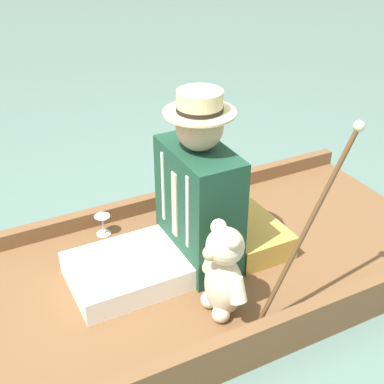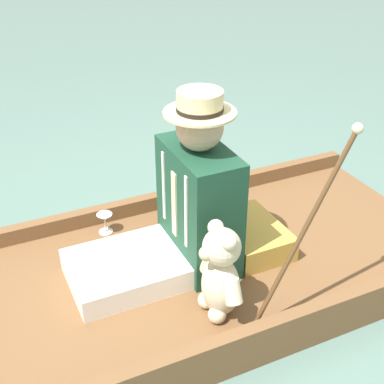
{
  "view_description": "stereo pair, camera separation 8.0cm",
  "coord_description": "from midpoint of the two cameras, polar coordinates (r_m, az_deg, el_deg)",
  "views": [
    {
      "loc": [
        -1.79,
        0.89,
        1.71
      ],
      "look_at": [
        0.03,
        -0.06,
        0.5
      ],
      "focal_mm": 50.0,
      "sensor_mm": 36.0,
      "label": 1
    },
    {
      "loc": [
        -1.83,
        0.82,
        1.71
      ],
      "look_at": [
        0.03,
        -0.06,
        0.5
      ],
      "focal_mm": 50.0,
      "sensor_mm": 36.0,
      "label": 2
    }
  ],
  "objects": [
    {
      "name": "ground_plane",
      "position": [
        2.63,
        0.08,
        -10.05
      ],
      "size": [
        16.0,
        16.0,
        0.0
      ],
      "primitive_type": "plane",
      "color": "slate"
    },
    {
      "name": "punt_boat",
      "position": [
        2.59,
        0.08,
        -8.93
      ],
      "size": [
        1.16,
        2.63,
        0.2
      ],
      "color": "brown",
      "rests_on": "ground_plane"
    },
    {
      "name": "seat_cushion",
      "position": [
        2.68,
        7.11,
        -4.65
      ],
      "size": [
        0.41,
        0.29,
        0.12
      ],
      "color": "#B7933D",
      "rests_on": "punt_boat"
    },
    {
      "name": "seated_person",
      "position": [
        2.41,
        -0.09,
        -1.94
      ],
      "size": [
        0.45,
        0.78,
        0.85
      ],
      "rotation": [
        0.0,
        0.0,
        0.16
      ],
      "color": "white",
      "rests_on": "punt_boat"
    },
    {
      "name": "teddy_bear",
      "position": [
        2.2,
        4.07,
        -8.72
      ],
      "size": [
        0.3,
        0.18,
        0.43
      ],
      "color": "beige",
      "rests_on": "punt_boat"
    },
    {
      "name": "wine_glass",
      "position": [
        2.77,
        -8.47,
        -2.89
      ],
      "size": [
        0.08,
        0.08,
        0.11
      ],
      "color": "silver",
      "rests_on": "punt_boat"
    },
    {
      "name": "walking_cane",
      "position": [
        2.09,
        13.75,
        -2.48
      ],
      "size": [
        0.04,
        0.41,
        0.84
      ],
      "color": "brown",
      "rests_on": "punt_boat"
    }
  ]
}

